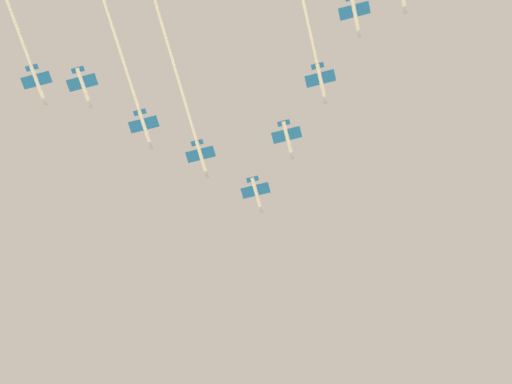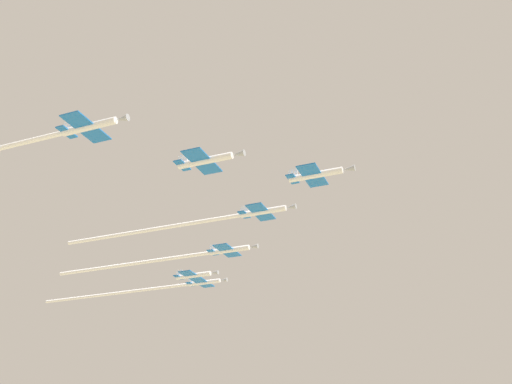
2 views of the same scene
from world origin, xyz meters
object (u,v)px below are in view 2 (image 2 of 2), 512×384
object	(u,v)px
jet_lead	(317,175)
jet_starboard_inner	(207,160)
jet_center_rear	(194,275)
jet_starboard_outer	(6,147)
jet_port_outer	(174,258)
jet_starboard_trail	(150,289)
jet_port_inner	(199,222)

from	to	relation	value
jet_lead	jet_starboard_inner	distance (m)	21.88
jet_center_rear	jet_starboard_outer	bearing A→B (deg)	-0.50
jet_starboard_outer	jet_center_rear	xyz separation A→B (m)	(-46.72, 55.36, -2.57)
jet_port_outer	jet_starboard_outer	world-z (taller)	jet_starboard_outer
jet_port_outer	jet_starboard_trail	size ratio (longest dim) A/B	0.88
jet_port_inner	jet_starboard_outer	distance (m)	46.53
jet_port_outer	jet_starboard_trail	bearing A→B (deg)	-139.16
jet_starboard_outer	jet_center_rear	bearing A→B (deg)	179.50
jet_starboard_outer	jet_starboard_trail	bearing A→B (deg)	-165.34
jet_port_outer	jet_center_rear	distance (m)	14.58
jet_lead	jet_starboard_outer	distance (m)	57.24
jet_port_outer	jet_center_rear	world-z (taller)	jet_port_outer
jet_port_outer	jet_center_rear	size ratio (longest dim) A/B	3.93
jet_port_inner	jet_starboard_outer	world-z (taller)	jet_starboard_outer
jet_lead	jet_port_outer	distance (m)	55.27
jet_port_inner	jet_starboard_trail	bearing A→B (deg)	-137.83
jet_center_rear	jet_starboard_trail	world-z (taller)	jet_starboard_trail
jet_lead	jet_center_rear	world-z (taller)	jet_lead
jet_port_inner	jet_starboard_trail	size ratio (longest dim) A/B	0.90
jet_center_rear	jet_starboard_trail	xyz separation A→B (m)	(-27.17, -4.24, 2.53)
jet_port_inner	jet_center_rear	bearing A→B (deg)	-151.10
jet_starboard_inner	jet_port_outer	size ratio (longest dim) A/B	0.25
jet_port_inner	jet_port_outer	world-z (taller)	jet_port_inner
jet_starboard_inner	jet_starboard_outer	xyz separation A→B (m)	(-15.58, -32.49, 2.15)
jet_port_outer	jet_port_inner	bearing A→B (deg)	44.68
jet_starboard_inner	jet_starboard_trail	distance (m)	91.41
jet_starboard_outer	jet_starboard_trail	size ratio (longest dim) A/B	0.96
jet_port_inner	jet_center_rear	size ratio (longest dim) A/B	3.99
jet_port_inner	jet_center_rear	world-z (taller)	jet_port_inner
jet_starboard_trail	jet_center_rear	bearing A→B (deg)	58.21
jet_port_outer	jet_starboard_outer	bearing A→B (deg)	-2.28
jet_port_inner	jet_starboard_inner	xyz separation A→B (m)	(31.29, -11.32, -1.96)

